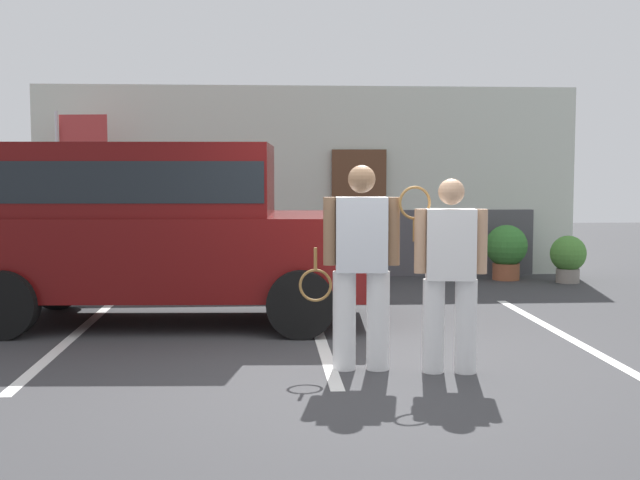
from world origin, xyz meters
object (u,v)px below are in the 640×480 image
(potted_plant_secondary, at_px, (568,257))
(flag_pole, at_px, (71,164))
(tennis_player_man, at_px, (361,265))
(tennis_player_woman, at_px, (450,272))
(potted_plant_by_porch, at_px, (506,249))
(parked_suv, at_px, (158,223))

(potted_plant_secondary, bearing_deg, flag_pole, 177.13)
(potted_plant_secondary, bearing_deg, tennis_player_man, -125.81)
(tennis_player_man, height_order, potted_plant_secondary, tennis_player_man)
(tennis_player_woman, bearing_deg, potted_plant_by_porch, -103.34)
(potted_plant_by_porch, height_order, flag_pole, flag_pole)
(tennis_player_woman, bearing_deg, potted_plant_secondary, -111.90)
(tennis_player_woman, bearing_deg, tennis_player_man, -4.58)
(potted_plant_by_porch, bearing_deg, tennis_player_man, -117.58)
(tennis_player_man, distance_m, tennis_player_woman, 0.77)
(tennis_player_man, bearing_deg, flag_pole, -52.67)
(flag_pole, bearing_deg, tennis_player_man, -56.76)
(potted_plant_secondary, relative_size, flag_pole, 0.28)
(tennis_player_woman, height_order, potted_plant_by_porch, tennis_player_woman)
(parked_suv, relative_size, tennis_player_woman, 2.79)
(potted_plant_by_porch, height_order, potted_plant_secondary, potted_plant_by_porch)
(parked_suv, height_order, flag_pole, flag_pole)
(potted_plant_secondary, distance_m, flag_pole, 7.85)
(parked_suv, height_order, tennis_player_man, parked_suv)
(potted_plant_secondary, bearing_deg, parked_suv, -153.54)
(parked_suv, bearing_deg, flag_pole, 120.46)
(parked_suv, relative_size, flag_pole, 1.77)
(potted_plant_by_porch, xyz_separation_m, flag_pole, (-6.84, -0.02, 1.37))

